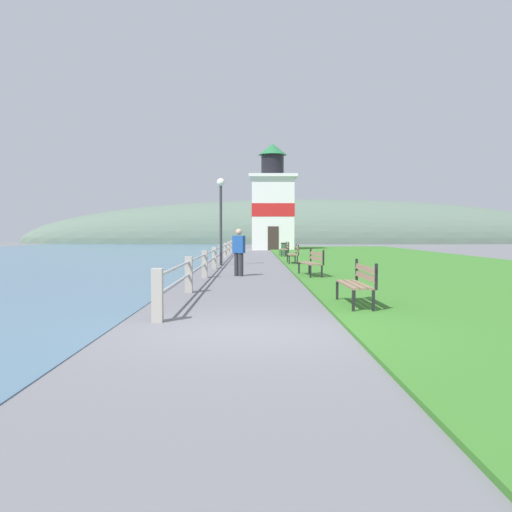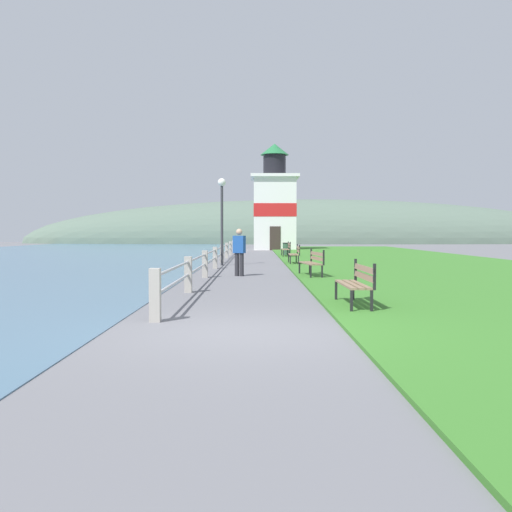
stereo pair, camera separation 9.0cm
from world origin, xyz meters
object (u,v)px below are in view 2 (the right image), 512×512
(park_bench_near, at_px, (356,281))
(park_bench_by_lighthouse, at_px, (286,248))
(lamp_post, at_px, (221,205))
(park_bench_midway, at_px, (312,261))
(lighthouse, at_px, (273,206))
(person_strolling, at_px, (238,250))
(trash_bin, at_px, (285,249))
(park_bench_far, at_px, (294,253))

(park_bench_near, distance_m, park_bench_by_lighthouse, 23.32)
(park_bench_near, relative_size, lamp_post, 0.48)
(park_bench_near, distance_m, park_bench_midway, 7.79)
(lighthouse, height_order, lamp_post, lighthouse)
(park_bench_by_lighthouse, relative_size, person_strolling, 1.17)
(park_bench_by_lighthouse, distance_m, lighthouse, 14.97)
(person_strolling, bearing_deg, lighthouse, 19.11)
(lighthouse, height_order, trash_bin, lighthouse)
(park_bench_near, height_order, park_bench_midway, same)
(park_bench_by_lighthouse, bearing_deg, lamp_post, 68.24)
(park_bench_near, relative_size, person_strolling, 1.16)
(person_strolling, distance_m, trash_bin, 17.00)
(park_bench_by_lighthouse, bearing_deg, person_strolling, 80.45)
(lighthouse, relative_size, person_strolling, 5.59)
(trash_bin, bearing_deg, lighthouse, 91.63)
(person_strolling, distance_m, lamp_post, 6.67)
(park_bench_near, xyz_separation_m, person_strolling, (-2.60, 8.27, 0.35))
(person_strolling, xyz_separation_m, lamp_post, (-0.97, 6.33, 1.85))
(park_bench_far, xyz_separation_m, lighthouse, (-0.25, 22.59, 3.25))
(park_bench_by_lighthouse, xyz_separation_m, lamp_post, (-3.44, -8.73, 2.20))
(trash_bin, relative_size, lamp_post, 0.21)
(park_bench_far, relative_size, lamp_post, 0.42)
(park_bench_by_lighthouse, bearing_deg, lighthouse, -89.14)
(park_bench_midway, xyz_separation_m, person_strolling, (-2.49, 0.48, 0.34))
(park_bench_by_lighthouse, xyz_separation_m, trash_bin, (0.08, 1.75, -0.12))
(park_bench_near, relative_size, park_bench_far, 1.15)
(park_bench_near, relative_size, park_bench_by_lighthouse, 0.99)
(park_bench_far, xyz_separation_m, person_strolling, (-2.42, -7.08, 0.35))
(lighthouse, bearing_deg, park_bench_near, -89.36)
(lamp_post, bearing_deg, park_bench_midway, -63.01)
(park_bench_midway, bearing_deg, park_bench_far, -96.19)
(park_bench_midway, height_order, trash_bin, park_bench_midway)
(park_bench_midway, xyz_separation_m, park_bench_by_lighthouse, (-0.03, 15.54, -0.00))
(park_bench_near, height_order, lamp_post, lamp_post)
(park_bench_far, xyz_separation_m, park_bench_by_lighthouse, (0.04, 7.97, 0.00))
(park_bench_near, bearing_deg, lighthouse, -90.17)
(park_bench_far, xyz_separation_m, trash_bin, (0.12, 9.72, -0.11))
(park_bench_midway, bearing_deg, lighthouse, -96.13)
(trash_bin, xyz_separation_m, lamp_post, (-3.51, -10.47, 2.31))
(park_bench_near, height_order, person_strolling, person_strolling)
(lighthouse, xyz_separation_m, trash_bin, (0.37, -12.87, -3.36))
(park_bench_far, bearing_deg, park_bench_near, 91.17)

